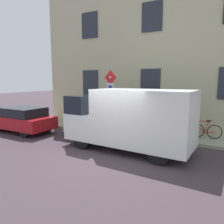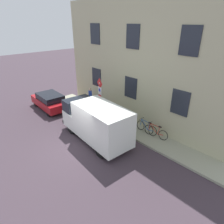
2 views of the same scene
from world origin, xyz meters
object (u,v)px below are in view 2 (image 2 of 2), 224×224
(bicycle_red, at_px, (156,132))
(bicycle_blue, at_px, (146,128))
(delivery_van, at_px, (96,121))
(parked_hatchback, at_px, (50,101))
(pedestrian, at_px, (90,97))
(sign_post_stacked, at_px, (100,94))

(bicycle_red, bearing_deg, bicycle_blue, -4.73)
(delivery_van, relative_size, parked_hatchback, 1.34)
(bicycle_blue, xyz_separation_m, pedestrian, (-0.13, 5.97, 0.56))
(bicycle_red, xyz_separation_m, pedestrian, (-0.13, 6.73, 0.56))
(parked_hatchback, relative_size, bicycle_red, 2.37)
(delivery_van, distance_m, bicycle_blue, 3.47)
(delivery_van, distance_m, bicycle_red, 3.91)
(parked_hatchback, bearing_deg, bicycle_red, -161.25)
(parked_hatchback, distance_m, bicycle_red, 9.53)
(sign_post_stacked, bearing_deg, bicycle_red, -77.79)
(bicycle_blue, bearing_deg, bicycle_red, -177.61)
(sign_post_stacked, bearing_deg, bicycle_blue, -75.32)
(delivery_van, height_order, pedestrian, delivery_van)
(sign_post_stacked, relative_size, bicycle_blue, 1.82)
(bicycle_blue, height_order, pedestrian, pedestrian)
(bicycle_red, xyz_separation_m, bicycle_blue, (0.00, 0.76, 0.00))
(parked_hatchback, distance_m, bicycle_blue, 8.80)
(bicycle_blue, bearing_deg, parked_hatchback, 20.43)
(sign_post_stacked, height_order, bicycle_red, sign_post_stacked)
(parked_hatchback, relative_size, pedestrian, 2.36)
(bicycle_blue, bearing_deg, delivery_van, 60.77)
(sign_post_stacked, xyz_separation_m, pedestrian, (0.82, 2.32, -1.09))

